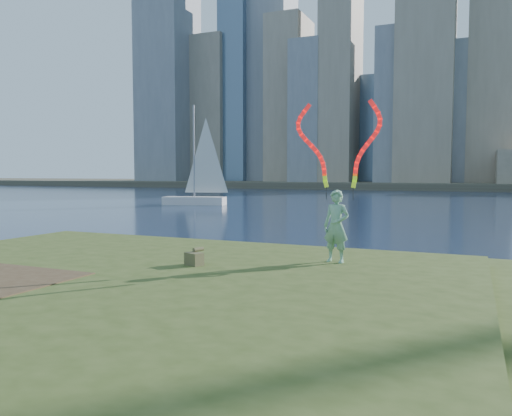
% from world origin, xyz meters
% --- Properties ---
extents(ground, '(320.00, 320.00, 0.00)m').
position_xyz_m(ground, '(0.00, 0.00, 0.00)').
color(ground, '#1A2741').
rests_on(ground, ground).
extents(grassy_knoll, '(20.00, 18.00, 0.80)m').
position_xyz_m(grassy_knoll, '(0.00, -2.30, 0.34)').
color(grassy_knoll, '#3A4A1A').
rests_on(grassy_knoll, ground).
extents(far_shore, '(320.00, 40.00, 1.20)m').
position_xyz_m(far_shore, '(0.00, 95.00, 0.60)').
color(far_shore, '#484335').
rests_on(far_shore, ground).
extents(woman_with_ribbons, '(2.05, 0.57, 4.09)m').
position_xyz_m(woman_with_ribbons, '(3.69, 1.67, 2.20)').
color(woman_with_ribbons, '#1F733C').
rests_on(woman_with_ribbons, grassy_knoll).
extents(canvas_bag, '(0.47, 0.53, 0.38)m').
position_xyz_m(canvas_bag, '(0.80, -0.01, 0.96)').
color(canvas_bag, '#4F522E').
rests_on(canvas_bag, grassy_knoll).
extents(sailboat, '(6.07, 3.09, 9.14)m').
position_xyz_m(sailboat, '(-16.62, 29.96, 1.57)').
color(sailboat, silver).
rests_on(sailboat, ground).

